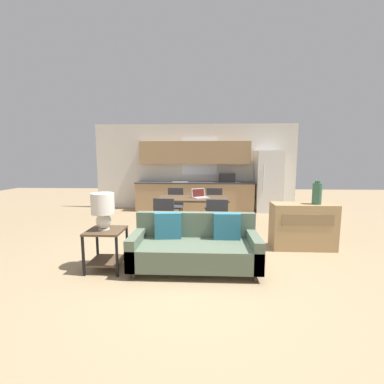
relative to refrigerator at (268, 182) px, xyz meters
name	(u,v)px	position (x,y,z in m)	size (l,w,h in m)	color
ground_plane	(184,268)	(-2.25, -4.24, -0.92)	(20.00, 20.00, 0.00)	#9E8460
wall_back	(195,167)	(-2.24, 0.39, 0.43)	(6.40, 0.07, 2.70)	silver
kitchen_counter	(195,184)	(-2.23, 0.09, -0.08)	(3.64, 0.65, 2.15)	tan
refrigerator	(268,182)	(0.00, 0.00, 0.00)	(0.77, 0.71, 1.85)	white
dining_table	(193,201)	(-2.20, -2.31, -0.22)	(1.54, 0.83, 0.77)	brown
couch	(195,247)	(-2.09, -4.21, -0.60)	(1.84, 0.80, 0.81)	#3D2D1E
side_table	(106,243)	(-3.38, -4.33, -0.52)	(0.51, 0.51, 0.60)	brown
table_lamp	(103,208)	(-3.41, -4.31, 0.00)	(0.33, 0.33, 0.54)	silver
credenza	(303,226)	(-0.17, -3.29, -0.51)	(1.11, 0.44, 0.82)	tan
vase	(317,193)	(0.03, -3.33, 0.09)	(0.16, 0.16, 0.41)	#336047
dining_chair_near_right	(217,219)	(-1.71, -3.11, -0.44)	(0.43, 0.43, 0.88)	#38383D
dining_chair_near_left	(165,218)	(-2.70, -3.05, -0.44)	(0.46, 0.46, 0.88)	#38383D
dining_chair_far_right	(214,204)	(-1.70, -1.56, -0.44)	(0.45, 0.45, 0.88)	#38383D
dining_chair_far_left	(175,204)	(-2.69, -1.55, -0.44)	(0.45, 0.45, 0.88)	#38383D
laptop	(200,195)	(-2.05, -2.30, -0.11)	(0.40, 0.38, 0.20)	#B7BABC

